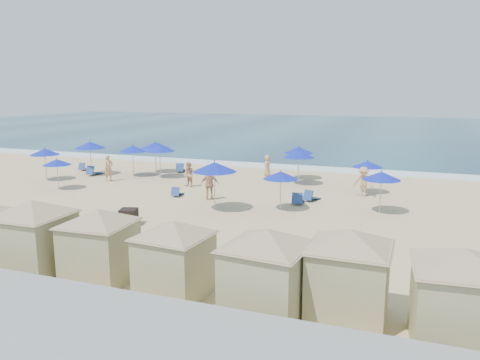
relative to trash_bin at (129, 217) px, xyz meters
name	(u,v)px	position (x,y,z in m)	size (l,w,h in m)	color
ground	(179,209)	(0.87, 3.45, -0.39)	(160.00, 160.00, 0.00)	#CDB382
ocean	(338,129)	(0.87, 58.45, -0.36)	(160.00, 80.00, 0.06)	#0E314D
surf_line	(265,166)	(0.87, 18.95, -0.35)	(160.00, 2.50, 0.08)	white
trash_bin	(129,217)	(0.00, 0.00, 0.00)	(0.78, 0.78, 0.78)	black
cabana_1	(34,228)	(0.48, -6.36, 1.30)	(4.71, 4.71, 2.96)	tan
cabana_2	(99,236)	(2.94, -6.04, 1.20)	(4.41, 4.41, 2.77)	tan
cabana_3	(174,249)	(5.83, -6.17, 1.15)	(4.26, 4.26, 2.68)	tan
cabana_4	(266,262)	(8.93, -6.54, 1.26)	(4.58, 4.58, 2.89)	tan
cabana_5	(349,263)	(11.11, -5.81, 1.27)	(4.62, 4.62, 2.90)	tan
cabana_6	(460,286)	(13.87, -6.45, 1.27)	(4.62, 4.62, 2.90)	tan
umbrella_0	(90,145)	(-10.27, 10.43, 1.90)	(2.32, 2.32, 2.64)	#A5A8AD
umbrella_1	(45,152)	(-11.91, 7.55, 1.67)	(2.08, 2.08, 2.37)	#A5A8AD
umbrella_2	(155,145)	(-6.23, 13.11, 1.77)	(2.18, 2.18, 2.49)	#A5A8AD
umbrella_3	(57,162)	(-8.94, 5.38, 1.40)	(1.82, 1.82, 2.07)	#A5A8AD
umbrella_4	(133,149)	(-6.98, 11.12, 1.69)	(2.11, 2.11, 2.40)	#A5A8AD
umbrella_5	(160,148)	(-4.78, 11.28, 1.82)	(2.24, 2.24, 2.55)	#A5A8AD
umbrella_6	(215,167)	(2.78, 3.95, 1.98)	(2.40, 2.40, 2.73)	#A5A8AD
umbrella_7	(299,154)	(5.32, 12.32, 1.72)	(2.13, 2.13, 2.43)	#A5A8AD
umbrella_8	(281,175)	(6.05, 5.24, 1.53)	(1.94, 1.94, 2.21)	#A5A8AD
umbrella_9	(299,150)	(4.84, 14.30, 1.73)	(2.15, 2.15, 2.45)	#A5A8AD
umbrella_10	(368,164)	(9.96, 11.14, 1.46)	(1.88, 1.88, 2.14)	#A5A8AD
umbrella_11	(381,176)	(11.10, 6.50, 1.60)	(2.02, 2.02, 2.29)	#A5A8AD
beach_chair_0	(84,168)	(-12.16, 11.94, -0.16)	(0.58, 1.21, 0.65)	navy
beach_chair_1	(93,172)	(-10.05, 10.36, -0.12)	(0.64, 1.41, 0.77)	navy
beach_chair_2	(181,169)	(-4.45, 13.90, -0.13)	(0.88, 1.48, 0.76)	navy
beach_chair_3	(177,193)	(-0.76, 6.29, -0.17)	(0.68, 1.20, 0.62)	navy
beach_chair_4	(298,200)	(6.62, 6.88, -0.13)	(0.74, 1.39, 0.74)	navy
beach_chair_5	(311,197)	(7.15, 7.95, -0.15)	(0.92, 1.37, 0.69)	navy
beachgoer_0	(109,168)	(-7.51, 8.82, 0.55)	(0.68, 0.45, 1.87)	tan
beachgoer_1	(189,175)	(-1.29, 9.01, 0.44)	(0.81, 0.63, 1.66)	tan
beachgoer_2	(210,184)	(1.50, 6.13, 0.53)	(1.08, 0.45, 1.85)	tan
beachgoer_3	(363,182)	(9.85, 10.11, 0.53)	(1.18, 0.68, 1.83)	tan
beachgoer_4	(267,166)	(2.41, 14.60, 0.41)	(0.79, 0.51, 1.61)	tan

